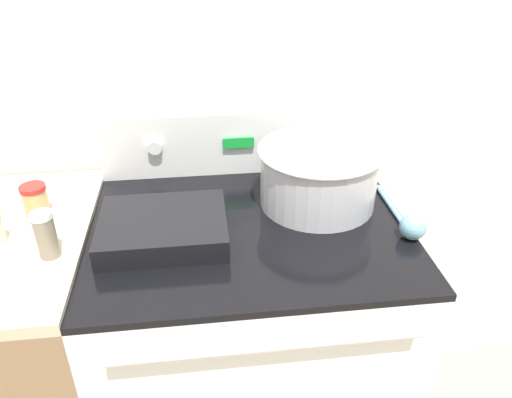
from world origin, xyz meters
TOP-DOWN VIEW (x-y plane):
  - kitchen_wall at (0.00, 0.68)m, footprint 8.00×0.05m
  - stove_range at (0.00, 0.32)m, footprint 0.80×0.68m
  - control_panel at (0.00, 0.62)m, footprint 0.80×0.07m
  - side_counter at (-0.63, 0.32)m, footprint 0.47×0.65m
  - mixing_bowl at (0.19, 0.40)m, footprint 0.32×0.32m
  - casserole_dish at (-0.21, 0.29)m, footprint 0.30×0.24m
  - ladle at (0.38, 0.23)m, footprint 0.06×0.27m
  - spice_jar_white_cap at (-0.46, 0.23)m, footprint 0.05×0.05m
  - spice_jar_red_cap at (-0.53, 0.41)m, footprint 0.06×0.06m

SIDE VIEW (x-z plane):
  - stove_range at x=0.00m, z-range 0.00..0.94m
  - side_counter at x=-0.63m, z-range 0.00..0.95m
  - ladle at x=0.38m, z-range 0.93..1.00m
  - casserole_dish at x=-0.21m, z-range 0.94..1.00m
  - spice_jar_red_cap at x=-0.53m, z-range 0.95..1.03m
  - spice_jar_white_cap at x=-0.46m, z-range 0.95..1.06m
  - mixing_bowl at x=0.19m, z-range 0.95..1.11m
  - control_panel at x=0.00m, z-range 0.94..1.13m
  - kitchen_wall at x=0.00m, z-range 0.00..2.50m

